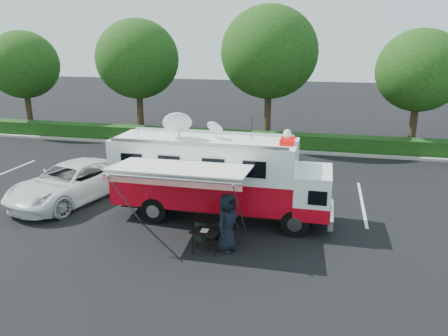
% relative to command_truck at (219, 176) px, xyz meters
% --- Properties ---
extents(ground_plane, '(120.00, 120.00, 0.00)m').
position_rel_command_truck_xyz_m(ground_plane, '(0.07, 0.00, -1.72)').
color(ground_plane, black).
rests_on(ground_plane, ground).
extents(back_border, '(60.00, 6.14, 8.87)m').
position_rel_command_truck_xyz_m(back_border, '(1.22, 12.90, 3.29)').
color(back_border, '#9E998E').
rests_on(back_border, ground_plane).
extents(stall_lines, '(24.12, 5.50, 0.01)m').
position_rel_command_truck_xyz_m(stall_lines, '(-0.43, 3.00, -1.71)').
color(stall_lines, silver).
rests_on(stall_lines, ground_plane).
extents(command_truck, '(8.35, 2.30, 4.01)m').
position_rel_command_truck_xyz_m(command_truck, '(0.00, 0.00, 0.00)').
color(command_truck, black).
rests_on(command_truck, ground_plane).
extents(awning, '(4.56, 2.38, 2.76)m').
position_rel_command_truck_xyz_m(awning, '(-0.75, -2.39, 0.86)').
color(awning, silver).
rests_on(awning, ground_plane).
extents(white_suv, '(4.11, 6.34, 1.62)m').
position_rel_command_truck_xyz_m(white_suv, '(-6.69, 0.45, -1.72)').
color(white_suv, white).
rests_on(white_suv, ground_plane).
extents(person, '(0.94, 1.13, 1.97)m').
position_rel_command_truck_xyz_m(person, '(0.91, -2.59, -1.72)').
color(person, black).
rests_on(person, ground_plane).
extents(folding_table, '(1.03, 0.85, 0.76)m').
position_rel_command_truck_xyz_m(folding_table, '(0.27, -2.93, -1.00)').
color(folding_table, black).
rests_on(folding_table, ground_plane).
extents(folding_chair, '(0.41, 0.43, 0.86)m').
position_rel_command_truck_xyz_m(folding_chair, '(0.49, -2.53, -1.21)').
color(folding_chair, black).
rests_on(folding_chair, ground_plane).
extents(trash_bin, '(0.50, 0.50, 0.75)m').
position_rel_command_truck_xyz_m(trash_bin, '(-0.15, -2.00, -1.34)').
color(trash_bin, black).
rests_on(trash_bin, ground_plane).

